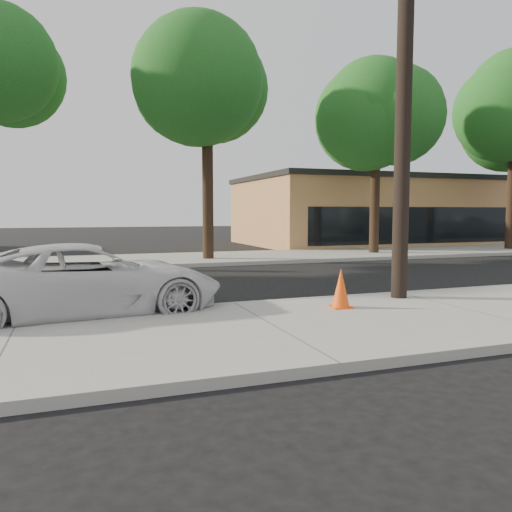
# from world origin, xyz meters

# --- Properties ---
(ground) EXTENTS (120.00, 120.00, 0.00)m
(ground) POSITION_xyz_m (0.00, 0.00, 0.00)
(ground) COLOR black
(ground) RESTS_ON ground
(near_sidewalk) EXTENTS (90.00, 4.40, 0.15)m
(near_sidewalk) POSITION_xyz_m (0.00, -4.30, 0.07)
(near_sidewalk) COLOR gray
(near_sidewalk) RESTS_ON ground
(far_sidewalk) EXTENTS (90.00, 5.00, 0.15)m
(far_sidewalk) POSITION_xyz_m (0.00, 8.50, 0.07)
(far_sidewalk) COLOR gray
(far_sidewalk) RESTS_ON ground
(curb_near) EXTENTS (90.00, 0.12, 0.16)m
(curb_near) POSITION_xyz_m (0.00, -2.10, 0.07)
(curb_near) COLOR #9E9B93
(curb_near) RESTS_ON ground
(building_main) EXTENTS (18.00, 10.00, 4.00)m
(building_main) POSITION_xyz_m (16.00, 16.00, 2.00)
(building_main) COLOR #B4824B
(building_main) RESTS_ON ground
(utility_pole) EXTENTS (1.40, 0.34, 9.00)m
(utility_pole) POSITION_xyz_m (3.60, -2.70, 4.70)
(utility_pole) COLOR black
(utility_pole) RESTS_ON near_sidewalk
(tree_c) EXTENTS (4.96, 4.80, 9.55)m
(tree_c) POSITION_xyz_m (2.22, 7.64, 6.91)
(tree_c) COLOR black
(tree_c) RESTS_ON far_sidewalk
(tree_d) EXTENTS (4.50, 4.35, 8.75)m
(tree_d) POSITION_xyz_m (10.20, 7.95, 6.37)
(tree_d) COLOR black
(tree_d) RESTS_ON far_sidewalk
(police_cruiser) EXTENTS (5.33, 2.87, 1.42)m
(police_cruiser) POSITION_xyz_m (-2.83, -1.80, 0.71)
(police_cruiser) COLOR silver
(police_cruiser) RESTS_ON ground
(traffic_cone) EXTENTS (0.43, 0.43, 0.77)m
(traffic_cone) POSITION_xyz_m (1.81, -3.30, 0.52)
(traffic_cone) COLOR #FF500D
(traffic_cone) RESTS_ON near_sidewalk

